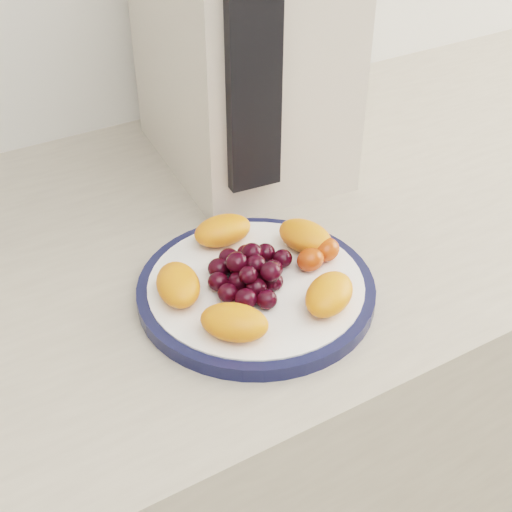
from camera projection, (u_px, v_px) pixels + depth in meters
counter at (208, 477)px, 1.08m from camera, size 3.50×0.60×0.90m
cabinet_face at (209, 489)px, 1.09m from camera, size 3.48×0.58×0.84m
plate_rim at (256, 290)px, 0.71m from camera, size 0.24×0.24×0.01m
plate_face at (256, 289)px, 0.71m from camera, size 0.22×0.22×0.02m
appliance_body at (240, 32)px, 0.85m from camera, size 0.22×0.29×0.34m
appliance_panel at (253, 77)px, 0.73m from camera, size 0.06×0.02×0.25m
fruit_plate at (257, 270)px, 0.70m from camera, size 0.21×0.20×0.03m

